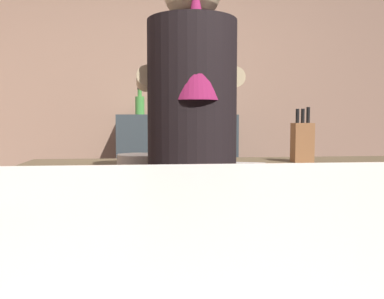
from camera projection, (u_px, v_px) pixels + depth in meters
The scene contains 9 objects.
wall_back at pixel (157, 94), 3.56m from camera, with size 5.20×0.10×2.70m, color #9A765E.
prep_counter at pixel (232, 251), 2.10m from camera, with size 2.10×0.60×0.91m, color #493C28.
back_shelf at pixel (177, 186), 3.35m from camera, with size 0.94×0.36×1.16m, color #343E42.
bartender at pixel (192, 154), 1.58m from camera, with size 0.43×0.52×1.72m.
knife_block at pixel (302, 141), 2.10m from camera, with size 0.10×0.08×0.28m.
mixing_bowl at pixel (138, 160), 1.92m from camera, with size 0.20×0.20×0.06m, color beige.
chefs_knife at pixel (241, 163), 2.02m from camera, with size 0.24×0.03×0.01m, color silver.
bottle_vinegar at pixel (140, 104), 3.33m from camera, with size 0.07×0.07×0.22m.
bottle_olive_oil at pixel (167, 105), 3.30m from camera, with size 0.07×0.07×0.19m.
Camera 1 is at (-0.06, -1.39, 1.13)m, focal length 38.46 mm.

